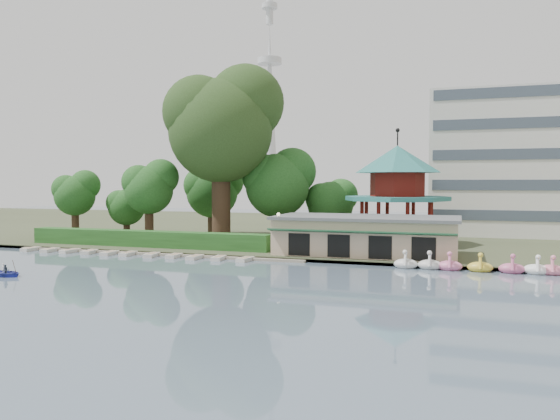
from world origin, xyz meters
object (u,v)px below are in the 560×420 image
at_px(dock, 154,254).
at_px(rowboat_with_passengers, 4,270).
at_px(boathouse, 366,235).
at_px(pavilion, 397,185).
at_px(big_tree, 223,122).

xyz_separation_m(dock, rowboat_with_passengers, (-4.76, -15.47, 0.37)).
bearing_deg(rowboat_with_passengers, boathouse, 37.11).
distance_m(dock, rowboat_with_passengers, 16.19).
height_order(pavilion, rowboat_with_passengers, pavilion).
relative_size(dock, boathouse, 1.83).
xyz_separation_m(boathouse, rowboat_with_passengers, (-26.76, -20.24, -1.88)).
distance_m(boathouse, rowboat_with_passengers, 33.61).
relative_size(dock, rowboat_with_passengers, 6.85).
relative_size(boathouse, rowboat_with_passengers, 3.75).
relative_size(big_tree, rowboat_with_passengers, 4.43).
bearing_deg(pavilion, big_tree, -169.68).
relative_size(boathouse, big_tree, 0.84).
bearing_deg(rowboat_with_passengers, pavilion, 46.46).
relative_size(pavilion, rowboat_with_passengers, 2.72).
distance_m(big_tree, rowboat_with_passengers, 31.32).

